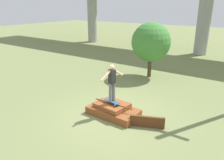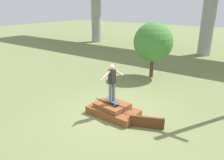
# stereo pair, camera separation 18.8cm
# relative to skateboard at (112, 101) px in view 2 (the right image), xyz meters

# --- Properties ---
(ground_plane) EXTENTS (80.00, 80.00, 0.00)m
(ground_plane) POSITION_rel_skateboard_xyz_m (0.05, 0.01, -0.58)
(ground_plane) COLOR olive
(scrap_pile) EXTENTS (2.02, 1.18, 0.51)m
(scrap_pile) POSITION_rel_skateboard_xyz_m (0.03, 0.02, -0.38)
(scrap_pile) COLOR brown
(scrap_pile) RESTS_ON ground_plane
(scrap_plank_loose) EXTENTS (1.18, 0.56, 0.42)m
(scrap_plank_loose) POSITION_rel_skateboard_xyz_m (1.56, -0.05, -0.37)
(scrap_plank_loose) COLOR #5B3319
(scrap_plank_loose) RESTS_ON ground_plane
(skateboard) EXTENTS (0.76, 0.37, 0.09)m
(skateboard) POSITION_rel_skateboard_xyz_m (0.00, 0.00, 0.00)
(skateboard) COLOR #23517F
(skateboard) RESTS_ON scrap_pile
(skater) EXTENTS (0.34, 1.11, 1.47)m
(skater) POSITION_rel_skateboard_xyz_m (-0.00, -0.00, 0.85)
(skater) COLOR slate
(skater) RESTS_ON skateboard
(tree_behind_left) EXTENTS (2.27, 2.27, 3.24)m
(tree_behind_left) POSITION_rel_skateboard_xyz_m (-0.89, 5.29, 1.51)
(tree_behind_left) COLOR #4C3823
(tree_behind_left) RESTS_ON ground_plane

